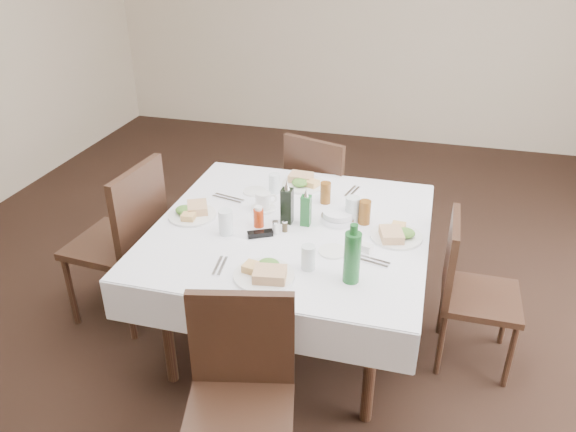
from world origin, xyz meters
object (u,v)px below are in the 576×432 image
(dining_table, at_px, (291,237))
(bread_basket, at_px, (338,216))
(oil_cruet_dark, at_px, (287,204))
(green_bottle, at_px, (352,257))
(water_w, at_px, (226,222))
(coffee_mug, at_px, (264,202))
(chair_south, at_px, (240,387))
(water_n, at_px, (274,183))
(chair_north, at_px, (321,190))
(oil_cruet_green, at_px, (306,209))
(water_e, at_px, (352,209))
(water_s, at_px, (308,257))
(ketchup_bottle, at_px, (259,217))
(chair_east, at_px, (466,284))
(chair_west, at_px, (127,234))

(dining_table, xyz_separation_m, bread_basket, (0.24, 0.12, 0.10))
(oil_cruet_dark, bearing_deg, green_bottle, -46.93)
(water_w, bearing_deg, coffee_mug, 71.32)
(chair_south, bearing_deg, water_n, 100.53)
(bread_basket, bearing_deg, water_n, 149.74)
(dining_table, relative_size, chair_north, 1.55)
(water_n, height_order, oil_cruet_green, oil_cruet_green)
(water_e, xyz_separation_m, water_w, (-0.62, -0.32, -0.00))
(water_s, distance_m, water_e, 0.54)
(water_w, height_order, oil_cruet_green, oil_cruet_green)
(coffee_mug, bearing_deg, water_n, 90.91)
(bread_basket, relative_size, ketchup_bottle, 1.54)
(water_e, bearing_deg, green_bottle, -80.83)
(chair_north, xyz_separation_m, water_w, (-0.29, -1.09, 0.28))
(dining_table, bearing_deg, water_n, 118.90)
(dining_table, relative_size, water_n, 12.20)
(chair_east, distance_m, water_e, 0.74)
(chair_east, xyz_separation_m, green_bottle, (-0.56, -0.51, 0.39))
(chair_east, height_order, oil_cruet_green, oil_cruet_green)
(chair_east, xyz_separation_m, water_w, (-1.28, -0.25, 0.33))
(chair_west, xyz_separation_m, bread_basket, (1.24, 0.18, 0.20))
(chair_west, distance_m, green_bottle, 1.48)
(water_w, xyz_separation_m, coffee_mug, (0.11, 0.32, -0.02))
(chair_north, distance_m, oil_cruet_green, 0.94)
(oil_cruet_dark, distance_m, coffee_mug, 0.22)
(chair_west, relative_size, green_bottle, 3.46)
(chair_west, xyz_separation_m, oil_cruet_green, (1.07, 0.10, 0.27))
(water_e, relative_size, oil_cruet_dark, 0.56)
(chair_north, distance_m, water_n, 0.63)
(water_n, height_order, water_e, water_e)
(water_w, bearing_deg, chair_south, -66.29)
(water_n, bearing_deg, green_bottle, -52.97)
(chair_south, relative_size, water_w, 6.79)
(chair_east, bearing_deg, chair_north, 139.71)
(chair_north, bearing_deg, oil_cruet_dark, -90.47)
(dining_table, xyz_separation_m, green_bottle, (0.40, -0.43, 0.20))
(water_s, bearing_deg, coffee_mug, 126.26)
(bread_basket, relative_size, green_bottle, 0.63)
(water_w, bearing_deg, ketchup_bottle, 40.33)
(chair_west, bearing_deg, water_s, -15.20)
(dining_table, distance_m, bread_basket, 0.28)
(water_n, distance_m, oil_cruet_dark, 0.39)
(chair_north, xyz_separation_m, water_n, (-0.18, -0.54, 0.27))
(water_s, bearing_deg, bread_basket, 84.32)
(chair_north, distance_m, water_s, 1.35)
(water_n, xyz_separation_m, green_bottle, (0.61, -0.81, 0.07))
(chair_south, relative_size, water_s, 7.55)
(chair_south, bearing_deg, water_w, 113.71)
(dining_table, distance_m, water_w, 0.39)
(chair_south, bearing_deg, oil_cruet_dark, 94.47)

